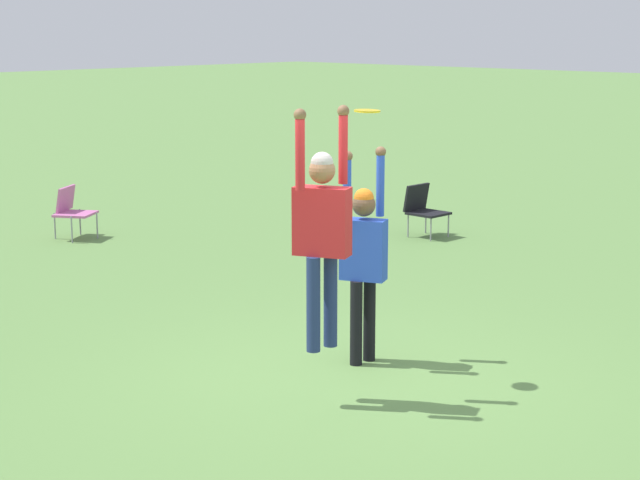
{
  "coord_description": "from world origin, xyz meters",
  "views": [
    {
      "loc": [
        -7.09,
        -6.36,
        3.27
      ],
      "look_at": [
        -0.06,
        0.3,
        1.3
      ],
      "focal_mm": 60.0,
      "sensor_mm": 36.0,
      "label": 1
    }
  ],
  "objects": [
    {
      "name": "camping_chair_2",
      "position": [
        2.06,
        7.6,
        0.46
      ],
      "size": [
        0.74,
        0.81,
        0.79
      ],
      "rotation": [
        0.0,
        0.0,
        3.7
      ],
      "color": "gray",
      "rests_on": "ground_plane"
    },
    {
      "name": "camping_chair_1",
      "position": [
        5.91,
        3.75,
        0.46
      ],
      "size": [
        0.53,
        0.57,
        0.81
      ],
      "rotation": [
        0.0,
        0.0,
        3.13
      ],
      "color": "gray",
      "rests_on": "ground_plane"
    },
    {
      "name": "person_defending",
      "position": [
        0.49,
        0.25,
        1.12
      ],
      "size": [
        0.59,
        0.48,
        2.11
      ],
      "rotation": [
        0.0,
        0.0,
        -1.15
      ],
      "color": "black",
      "rests_on": "ground_plane"
    },
    {
      "name": "frisbee",
      "position": [
        0.13,
        -0.1,
        2.5
      ],
      "size": [
        0.24,
        0.24,
        0.02
      ],
      "color": "yellow"
    },
    {
      "name": "ground_plane",
      "position": [
        0.0,
        0.0,
        0.0
      ],
      "size": [
        120.0,
        120.0,
        0.0
      ],
      "primitive_type": "plane",
      "color": "#608C47"
    },
    {
      "name": "person_jumping",
      "position": [
        -0.6,
        -0.24,
        1.6
      ],
      "size": [
        0.63,
        0.52,
        2.1
      ],
      "rotation": [
        0.0,
        0.0,
        1.99
      ],
      "color": "navy",
      "rests_on": "ground_plane"
    }
  ]
}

